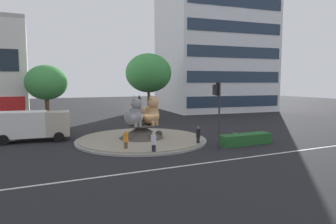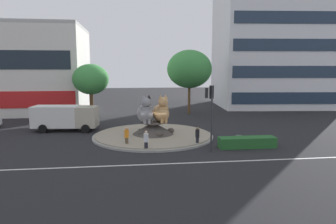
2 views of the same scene
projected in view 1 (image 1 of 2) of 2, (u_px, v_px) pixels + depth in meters
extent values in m
plane|color=black|center=(141.00, 141.00, 27.23)|extent=(160.00, 160.00, 0.00)
cube|color=silver|center=(188.00, 165.00, 19.27)|extent=(112.00, 0.20, 0.01)
cylinder|color=gray|center=(141.00, 140.00, 27.22)|extent=(11.81, 11.81, 0.18)
cylinder|color=gray|center=(141.00, 138.00, 27.21)|extent=(11.34, 11.34, 0.11)
cone|color=#423D38|center=(141.00, 131.00, 27.14)|extent=(4.05, 4.05, 1.19)
cylinder|color=#423D38|center=(141.00, 126.00, 27.09)|extent=(2.23, 2.23, 0.12)
ellipsoid|color=#423D38|center=(159.00, 133.00, 27.99)|extent=(0.67, 0.61, 0.53)
ellipsoid|color=#423D38|center=(140.00, 133.00, 28.80)|extent=(0.50, 0.51, 0.40)
ellipsoid|color=#423D38|center=(126.00, 135.00, 27.35)|extent=(0.51, 0.41, 0.41)
ellipsoid|color=#423D38|center=(132.00, 138.00, 25.95)|extent=(0.62, 0.61, 0.49)
ellipsoid|color=#423D38|center=(152.00, 137.00, 26.05)|extent=(0.70, 0.72, 0.56)
ellipsoid|color=gray|center=(133.00, 116.00, 26.58)|extent=(1.87, 2.59, 1.73)
cylinder|color=gray|center=(136.00, 114.00, 26.16)|extent=(1.29, 1.29, 1.08)
sphere|color=gray|center=(137.00, 104.00, 25.92)|extent=(0.95, 0.95, 0.95)
torus|color=gray|center=(132.00, 122.00, 27.67)|extent=(1.11, 1.11, 0.22)
cone|color=black|center=(139.00, 97.00, 26.01)|extent=(0.45, 0.45, 0.39)
cone|color=gray|center=(134.00, 97.00, 25.72)|extent=(0.45, 0.45, 0.39)
cylinder|color=gray|center=(140.00, 124.00, 26.03)|extent=(0.30, 0.30, 0.43)
cylinder|color=gray|center=(136.00, 125.00, 25.82)|extent=(0.30, 0.30, 0.43)
ellipsoid|color=tan|center=(149.00, 115.00, 27.33)|extent=(2.06, 2.69, 1.74)
cylinder|color=tan|center=(152.00, 113.00, 26.94)|extent=(1.37, 1.37, 1.08)
sphere|color=tan|center=(153.00, 103.00, 26.71)|extent=(0.95, 0.95, 0.95)
torus|color=tan|center=(147.00, 121.00, 28.40)|extent=(1.09, 1.09, 0.22)
cone|color=tan|center=(156.00, 97.00, 26.82)|extent=(0.48, 0.48, 0.39)
cone|color=tan|center=(151.00, 97.00, 26.49)|extent=(0.48, 0.48, 0.39)
cylinder|color=tan|center=(157.00, 123.00, 26.85)|extent=(0.30, 0.30, 0.43)
cylinder|color=tan|center=(153.00, 123.00, 26.60)|extent=(0.30, 0.30, 0.43)
cylinder|color=#2D2D33|center=(219.00, 117.00, 23.17)|extent=(0.14, 0.14, 5.35)
cube|color=black|center=(218.00, 89.00, 23.16)|extent=(0.33, 0.26, 1.05)
sphere|color=#360606|center=(218.00, 85.00, 23.20)|extent=(0.18, 0.18, 0.18)
sphere|color=orange|center=(218.00, 89.00, 23.23)|extent=(0.18, 0.18, 0.18)
sphere|color=black|center=(217.00, 93.00, 23.26)|extent=(0.18, 0.18, 0.18)
cube|color=black|center=(214.00, 90.00, 22.79)|extent=(0.21, 0.29, 0.80)
cube|color=silver|center=(214.00, 34.00, 56.86)|extent=(20.20, 17.37, 28.93)
cube|color=#233347|center=(235.00, 101.00, 50.70)|extent=(17.63, 1.73, 1.88)
cube|color=#233347|center=(235.00, 77.00, 50.28)|extent=(17.63, 1.73, 1.88)
cube|color=#233347|center=(236.00, 52.00, 49.86)|extent=(17.63, 1.73, 1.88)
cube|color=#233347|center=(236.00, 27.00, 49.45)|extent=(17.63, 1.73, 1.88)
cube|color=#233347|center=(237.00, 1.00, 49.03)|extent=(17.63, 1.73, 1.88)
cube|color=#235B28|center=(245.00, 139.00, 25.71)|extent=(4.86, 1.20, 0.90)
cylinder|color=brown|center=(149.00, 105.00, 43.42)|extent=(0.39, 0.39, 4.01)
ellipsoid|color=#3D8E42|center=(149.00, 73.00, 42.95)|extent=(6.59, 6.59, 5.60)
cylinder|color=brown|center=(48.00, 113.00, 34.78)|extent=(0.51, 0.51, 3.42)
ellipsoid|color=#3D8E42|center=(46.00, 82.00, 34.42)|extent=(4.73, 4.73, 4.02)
cylinder|color=black|center=(198.00, 142.00, 24.92)|extent=(0.27, 0.27, 0.78)
cylinder|color=black|center=(198.00, 133.00, 24.84)|extent=(0.36, 0.36, 0.68)
sphere|color=#936B4C|center=(198.00, 128.00, 24.80)|extent=(0.22, 0.22, 0.22)
cylinder|color=brown|center=(126.00, 147.00, 22.90)|extent=(0.29, 0.29, 0.80)
cylinder|color=orange|center=(126.00, 137.00, 22.82)|extent=(0.39, 0.39, 0.69)
sphere|color=tan|center=(126.00, 131.00, 22.77)|extent=(0.23, 0.23, 0.23)
cylinder|color=black|center=(154.00, 150.00, 21.89)|extent=(0.29, 0.29, 0.80)
cylinder|color=silver|center=(154.00, 140.00, 21.81)|extent=(0.39, 0.39, 0.70)
sphere|color=beige|center=(154.00, 134.00, 21.76)|extent=(0.23, 0.23, 0.23)
cube|color=#B7AD99|center=(58.00, 123.00, 27.74)|extent=(2.29, 2.61, 2.19)
cube|color=silver|center=(18.00, 124.00, 26.68)|extent=(4.98, 2.91, 2.27)
cylinder|color=black|center=(60.00, 133.00, 29.00)|extent=(0.93, 0.40, 0.90)
cylinder|color=black|center=(59.00, 137.00, 26.74)|extent=(0.93, 0.40, 0.90)
cylinder|color=black|center=(8.00, 135.00, 27.61)|extent=(0.93, 0.40, 0.90)
cylinder|color=black|center=(3.00, 140.00, 25.35)|extent=(0.93, 0.40, 0.90)
cylinder|color=#2D4233|center=(235.00, 138.00, 26.21)|extent=(0.56, 0.56, 0.90)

